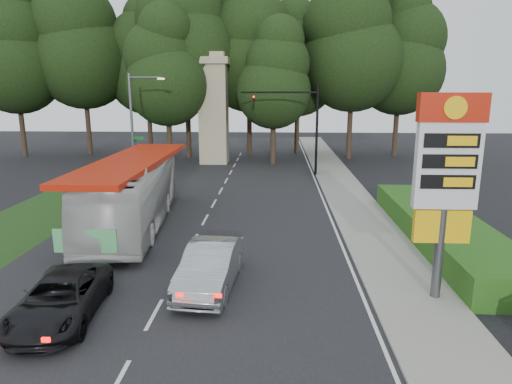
{
  "coord_description": "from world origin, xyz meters",
  "views": [
    {
      "loc": [
        3.79,
        -12.46,
        7.02
      ],
      "look_at": [
        2.87,
        8.35,
        2.2
      ],
      "focal_mm": 32.0,
      "sensor_mm": 36.0,
      "label": 1
    }
  ],
  "objects_px": {
    "transit_bus": "(133,193)",
    "streetlight_signs": "(134,122)",
    "suv_charcoal": "(61,298)",
    "monument": "(214,108)",
    "sedan_silver": "(210,266)",
    "traffic_signal_mast": "(300,117)",
    "gas_station_pylon": "(447,170)"
  },
  "relations": [
    {
      "from": "traffic_signal_mast",
      "to": "sedan_silver",
      "type": "xyz_separation_m",
      "value": [
        -4.18,
        -21.39,
        -3.88
      ]
    },
    {
      "from": "monument",
      "to": "gas_station_pylon",
      "type": "bearing_deg",
      "value": -68.2
    },
    {
      "from": "suv_charcoal",
      "to": "streetlight_signs",
      "type": "bearing_deg",
      "value": 95.26
    },
    {
      "from": "streetlight_signs",
      "to": "sedan_silver",
      "type": "xyz_separation_m",
      "value": [
        8.49,
        -19.4,
        -3.64
      ]
    },
    {
      "from": "transit_bus",
      "to": "monument",
      "type": "bearing_deg",
      "value": 79.64
    },
    {
      "from": "traffic_signal_mast",
      "to": "suv_charcoal",
      "type": "xyz_separation_m",
      "value": [
        -8.48,
        -23.81,
        -4.01
      ]
    },
    {
      "from": "streetlight_signs",
      "to": "sedan_silver",
      "type": "distance_m",
      "value": 21.49
    },
    {
      "from": "traffic_signal_mast",
      "to": "suv_charcoal",
      "type": "distance_m",
      "value": 25.59
    },
    {
      "from": "monument",
      "to": "sedan_silver",
      "type": "relative_size",
      "value": 2.08
    },
    {
      "from": "gas_station_pylon",
      "to": "monument",
      "type": "relative_size",
      "value": 0.68
    },
    {
      "from": "streetlight_signs",
      "to": "sedan_silver",
      "type": "relative_size",
      "value": 1.65
    },
    {
      "from": "monument",
      "to": "sedan_silver",
      "type": "xyz_separation_m",
      "value": [
        3.5,
        -27.39,
        -4.31
      ]
    },
    {
      "from": "streetlight_signs",
      "to": "transit_bus",
      "type": "distance_m",
      "value": 12.86
    },
    {
      "from": "gas_station_pylon",
      "to": "traffic_signal_mast",
      "type": "relative_size",
      "value": 0.95
    },
    {
      "from": "traffic_signal_mast",
      "to": "transit_bus",
      "type": "distance_m",
      "value": 17.06
    },
    {
      "from": "gas_station_pylon",
      "to": "transit_bus",
      "type": "relative_size",
      "value": 0.55
    },
    {
      "from": "streetlight_signs",
      "to": "transit_bus",
      "type": "height_order",
      "value": "streetlight_signs"
    },
    {
      "from": "gas_station_pylon",
      "to": "streetlight_signs",
      "type": "height_order",
      "value": "streetlight_signs"
    },
    {
      "from": "streetlight_signs",
      "to": "suv_charcoal",
      "type": "relative_size",
      "value": 1.67
    },
    {
      "from": "transit_bus",
      "to": "streetlight_signs",
      "type": "bearing_deg",
      "value": 100.02
    },
    {
      "from": "sedan_silver",
      "to": "suv_charcoal",
      "type": "bearing_deg",
      "value": -145.88
    },
    {
      "from": "transit_bus",
      "to": "suv_charcoal",
      "type": "xyz_separation_m",
      "value": [
        0.7,
        -9.74,
        -1.07
      ]
    },
    {
      "from": "monument",
      "to": "suv_charcoal",
      "type": "relative_size",
      "value": 2.1
    },
    {
      "from": "suv_charcoal",
      "to": "sedan_silver",
      "type": "bearing_deg",
      "value": 23.8
    },
    {
      "from": "traffic_signal_mast",
      "to": "suv_charcoal",
      "type": "bearing_deg",
      "value": -109.6
    },
    {
      "from": "transit_bus",
      "to": "suv_charcoal",
      "type": "height_order",
      "value": "transit_bus"
    },
    {
      "from": "gas_station_pylon",
      "to": "traffic_signal_mast",
      "type": "distance_m",
      "value": 22.29
    },
    {
      "from": "gas_station_pylon",
      "to": "traffic_signal_mast",
      "type": "height_order",
      "value": "traffic_signal_mast"
    },
    {
      "from": "streetlight_signs",
      "to": "sedan_silver",
      "type": "bearing_deg",
      "value": -66.37
    },
    {
      "from": "sedan_silver",
      "to": "suv_charcoal",
      "type": "height_order",
      "value": "sedan_silver"
    },
    {
      "from": "traffic_signal_mast",
      "to": "monument",
      "type": "bearing_deg",
      "value": 142.0
    },
    {
      "from": "traffic_signal_mast",
      "to": "monument",
      "type": "height_order",
      "value": "monument"
    }
  ]
}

